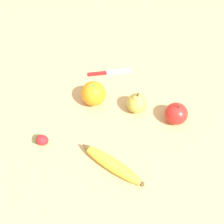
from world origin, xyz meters
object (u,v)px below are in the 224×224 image
object	(u,v)px
pear	(137,102)
apple	(176,114)
orange	(93,93)
strawberry	(41,140)
paring_knife	(108,72)
banana	(112,164)

from	to	relation	value
pear	apple	bearing A→B (deg)	-142.87
pear	orange	bearing A→B (deg)	42.27
orange	strawberry	bearing A→B (deg)	101.16
apple	paring_knife	world-z (taller)	apple
orange	paring_knife	bearing A→B (deg)	-53.83
orange	paring_knife	distance (m)	0.14
orange	pear	xyz separation A→B (m)	(-0.11, -0.10, -0.00)
apple	pear	bearing A→B (deg)	37.13
pear	strawberry	size ratio (longest dim) A/B	1.53
pear	apple	size ratio (longest dim) A/B	1.06
banana	apple	world-z (taller)	apple
paring_knife	strawberry	bearing A→B (deg)	-42.82
strawberry	apple	xyz separation A→B (m)	(-0.17, -0.39, 0.02)
orange	apple	bearing A→B (deg)	-140.15
banana	strawberry	world-z (taller)	banana
apple	paring_knife	bearing A→B (deg)	12.75
pear	strawberry	bearing A→B (deg)	78.39
pear	paring_knife	world-z (taller)	pear
apple	paring_knife	xyz separation A→B (m)	(0.29, 0.07, -0.03)
orange	pear	size ratio (longest dim) A/B	0.98
strawberry	apple	bearing A→B (deg)	-152.91
banana	pear	size ratio (longest dim) A/B	2.48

